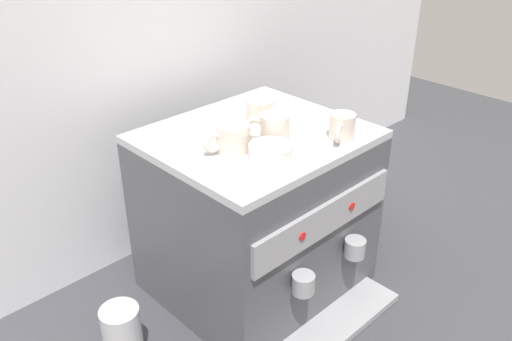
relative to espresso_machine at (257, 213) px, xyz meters
The scene contains 11 objects.
ground_plane 0.24m from the espresso_machine, 90.00° to the left, with size 4.00×4.00×0.00m, color #38383D.
tiled_backsplash_wall 0.50m from the espresso_machine, 90.00° to the left, with size 2.80×0.03×1.09m, color silver.
espresso_machine is the anchor object (origin of this frame).
ceramic_cup_0 0.35m from the espresso_machine, 53.16° to the right, with size 0.10×0.07×0.07m.
ceramic_cup_1 0.30m from the espresso_machine, 165.33° to the right, with size 0.12×0.08×0.07m.
ceramic_cup_2 0.29m from the espresso_machine, 100.36° to the right, with size 0.08×0.10×0.08m.
ceramic_cup_3 0.28m from the espresso_machine, 35.63° to the left, with size 0.08×0.11×0.07m.
ceramic_bowl_0 0.31m from the espresso_machine, 123.06° to the right, with size 0.10×0.10×0.04m.
ceramic_bowl_1 0.29m from the espresso_machine, 117.26° to the left, with size 0.12×0.12×0.03m.
coffee_grinder 0.42m from the espresso_machine, ahead, with size 0.18×0.18×0.42m.
milk_pitcher 0.47m from the espresso_machine, behind, with size 0.10×0.10×0.16m, color #B7B7BC.
Camera 1 is at (-0.89, -0.91, 1.06)m, focal length 38.09 mm.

